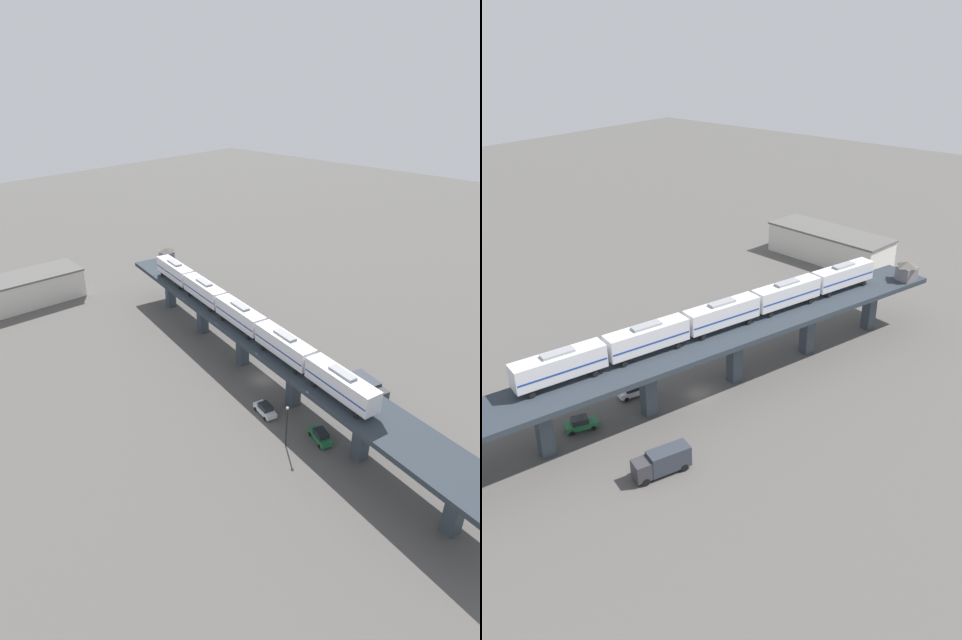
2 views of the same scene
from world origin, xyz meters
The scene contains 9 objects.
ground_plane centered at (0.00, 0.00, 0.00)m, with size 400.00×400.00×0.00m, color #514F4C.
elevated_viaduct centered at (-0.05, -0.19, 7.32)m, with size 30.28×91.32×8.56m.
subway_train centered at (-0.11, 5.36, 11.10)m, with size 17.73×61.24×4.45m.
signal_hut centered at (12.53, 40.59, 10.36)m, with size 3.90×3.90×3.40m.
street_car_green centered at (-6.46, -16.75, 0.94)m, with size 3.56×4.74×1.89m.
street_car_white centered at (-7.15, -6.64, 0.94)m, with size 3.05×4.74×1.89m.
delivery_truck centered at (8.30, -16.14, 1.76)m, with size 4.48×7.54×3.20m.
street_lamp centered at (-10.73, -13.65, 4.11)m, with size 0.44×0.44×6.94m.
warehouse_building centered at (-14.69, 61.41, 3.41)m, with size 29.46×13.09×6.80m.
Camera 1 is at (-56.76, -47.41, 49.49)m, focal length 28.00 mm.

